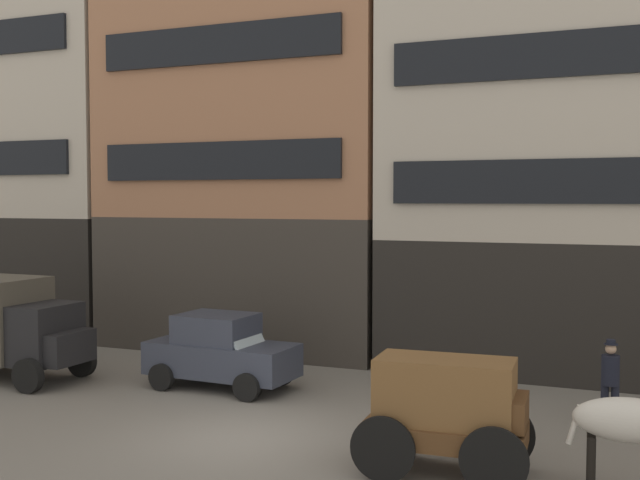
% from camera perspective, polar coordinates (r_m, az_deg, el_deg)
% --- Properties ---
extents(ground_plane, '(120.00, 120.00, 0.00)m').
position_cam_1_polar(ground_plane, '(15.64, -5.61, -14.33)').
color(ground_plane, slate).
extents(building_far_left, '(9.25, 5.85, 16.34)m').
position_cam_1_polar(building_far_left, '(30.49, -20.16, 9.54)').
color(building_far_left, black).
rests_on(building_far_left, ground_plane).
extents(building_center_left, '(9.65, 5.85, 17.98)m').
position_cam_1_polar(building_center_left, '(25.46, -4.49, 12.92)').
color(building_center_left, '#38332D').
rests_on(building_center_left, ground_plane).
extents(building_center_right, '(8.08, 5.85, 16.34)m').
position_cam_1_polar(building_center_right, '(22.85, 15.39, 11.87)').
color(building_center_right, black).
rests_on(building_center_right, ground_plane).
extents(cargo_wagon, '(2.98, 1.66, 1.98)m').
position_cam_1_polar(cargo_wagon, '(13.53, 9.40, -12.09)').
color(cargo_wagon, brown).
rests_on(cargo_wagon, ground_plane).
extents(draft_horse, '(2.35, 0.69, 2.30)m').
position_cam_1_polar(draft_horse, '(13.19, 22.30, -12.12)').
color(draft_horse, beige).
rests_on(draft_horse, ground_plane).
extents(delivery_truck_near, '(4.38, 2.20, 2.62)m').
position_cam_1_polar(delivery_truck_near, '(21.75, -22.20, -5.76)').
color(delivery_truck_near, black).
rests_on(delivery_truck_near, ground_plane).
extents(sedan_dark, '(3.78, 2.01, 1.83)m').
position_cam_1_polar(sedan_dark, '(19.40, -7.34, -8.14)').
color(sedan_dark, '#333847').
rests_on(sedan_dark, ground_plane).
extents(pedestrian_officer, '(0.51, 0.51, 1.79)m').
position_cam_1_polar(pedestrian_officer, '(17.17, 20.60, -9.55)').
color(pedestrian_officer, black).
rests_on(pedestrian_officer, ground_plane).
extents(fire_hydrant_curbside, '(0.24, 0.24, 0.83)m').
position_cam_1_polar(fire_hydrant_curbside, '(19.15, 8.19, -9.78)').
color(fire_hydrant_curbside, maroon).
rests_on(fire_hydrant_curbside, ground_plane).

